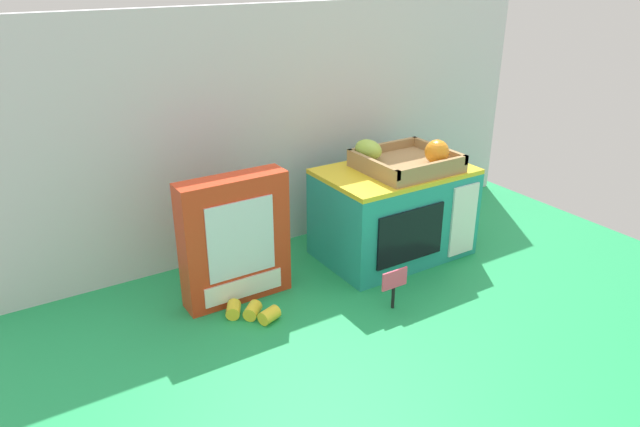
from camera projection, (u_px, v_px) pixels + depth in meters
name	position (u px, v px, depth m)	size (l,w,h in m)	color
ground_plane	(336.00, 271.00, 1.55)	(1.70, 1.70, 0.00)	#219E54
display_back_panel	(286.00, 128.00, 1.61)	(1.61, 0.03, 0.65)	silver
toy_microwave	(394.00, 212.00, 1.59)	(0.39, 0.26, 0.25)	teal
food_groups_crate	(405.00, 160.00, 1.54)	(0.23, 0.22, 0.08)	#A37F51
cookie_set_box	(235.00, 240.00, 1.37)	(0.26, 0.07, 0.31)	red
price_sign	(394.00, 283.00, 1.36)	(0.07, 0.01, 0.10)	black
loose_toy_banana	(252.00, 312.00, 1.34)	(0.11, 0.11, 0.03)	yellow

